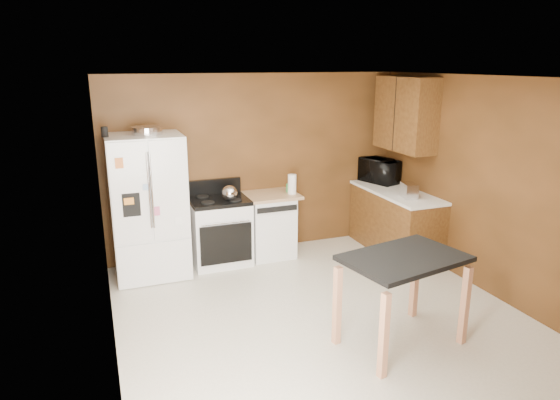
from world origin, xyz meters
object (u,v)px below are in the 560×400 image
pen_cup (105,132)px  island (404,271)px  dishwasher (270,224)px  gas_range (220,230)px  green_canister (290,188)px  refrigerator (149,207)px  microwave (379,172)px  kettle (230,193)px  paper_towel (292,184)px  roasting_pan (147,130)px  toaster (409,190)px

pen_cup → island: size_ratio=0.10×
island → dishwasher: bearing=98.8°
gas_range → dishwasher: 0.72m
green_canister → refrigerator: 1.94m
microwave → kettle: bearing=77.1°
paper_towel → gas_range: paper_towel is taller
roasting_pan → dishwasher: (1.58, 0.07, -1.39)m
roasting_pan → green_canister: size_ratio=3.34×
roasting_pan → pen_cup: (-0.48, -0.05, 0.01)m
roasting_pan → gas_range: 1.63m
toaster → island: toaster is taller
pen_cup → paper_towel: 2.51m
pen_cup → island: bearing=-45.3°
paper_towel → dishwasher: paper_towel is taller
green_canister → gas_range: bearing=-177.8°
microwave → refrigerator: bearing=74.1°
toaster → dishwasher: size_ratio=0.30×
microwave → paper_towel: bearing=77.2°
pen_cup → island: (2.47, -2.49, -1.10)m
gas_range → refrigerator: bearing=-176.2°
kettle → green_canister: 0.93m
kettle → toaster: bearing=-16.9°
pen_cup → refrigerator: (0.43, 0.04, -0.96)m
pen_cup → green_canister: 2.54m
refrigerator → toaster: bearing=-13.3°
pen_cup → dishwasher: 2.50m
roasting_pan → refrigerator: 0.95m
green_canister → gas_range: (-1.03, -0.04, -0.48)m
roasting_pan → refrigerator: bearing=-159.5°
refrigerator → gas_range: (0.91, 0.06, -0.44)m
toaster → refrigerator: size_ratio=0.15×
roasting_pan → island: bearing=-52.1°
microwave → refrigerator: (-3.39, -0.13, -0.16)m
refrigerator → gas_range: refrigerator is taller
kettle → refrigerator: size_ratio=0.11×
kettle → pen_cup: bearing=178.0°
pen_cup → toaster: 3.89m
green_canister → microwave: bearing=1.1°
pen_cup → dishwasher: pen_cup is taller
paper_towel → island: size_ratio=0.22×
paper_towel → gas_range: size_ratio=0.24×
green_canister → toaster: toaster is taller
toaster → microwave: size_ratio=0.46×
roasting_pan → paper_towel: (1.88, -0.03, -0.82)m
gas_range → dishwasher: (0.72, 0.02, -0.01)m
roasting_pan → microwave: (3.34, 0.11, -0.79)m
roasting_pan → dishwasher: 2.11m
refrigerator → dishwasher: bearing=3.0°
pen_cup → toaster: pen_cup is taller
green_canister → pen_cup: bearing=-176.7°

